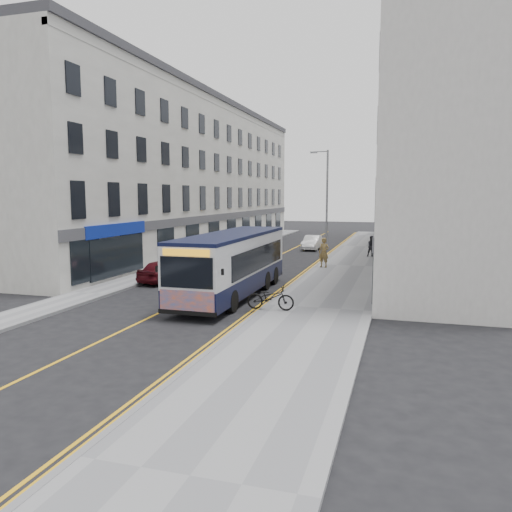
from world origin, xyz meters
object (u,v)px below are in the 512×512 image
Objects in this scene: city_bus at (232,262)px; pedestrian_near at (324,252)px; pedestrian_far at (372,246)px; car_maroon at (165,270)px; streetlamp at (326,201)px; car_white at (312,243)px; bicycle at (270,297)px.

city_bus is 5.39× the size of pedestrian_near.
pedestrian_far is 17.52m from car_maroon.
city_bus is at bearing -89.79° from pedestrian_near.
streetlamp reaches higher than pedestrian_far.
city_bus is at bearing -99.97° from streetlamp.
pedestrian_near reaches higher than pedestrian_far.
pedestrian_near is 1.21× the size of pedestrian_far.
car_maroon is (-7.74, -7.44, -0.45)m from pedestrian_near.
pedestrian_far reaches higher than car_maroon.
streetlamp is 13.53m from car_maroon.
car_white is (-2.80, 11.37, -0.47)m from pedestrian_near.
pedestrian_far is at bearing 83.65° from pedestrian_near.
bicycle is 0.52× the size of car_maroon.
streetlamp is 4.11× the size of pedestrian_near.
pedestrian_far is at bearing -11.80° from bicycle.
pedestrian_near is at bearing -82.58° from streetlamp.
pedestrian_far is 0.42× the size of car_maroon.
pedestrian_near reaches higher than car_white.
car_maroon is at bearing -103.81° from car_white.
pedestrian_far is (3.11, 3.33, -3.46)m from streetlamp.
bicycle is 19.73m from pedestrian_far.
car_maroon is (-7.54, 5.43, 0.01)m from bicycle.
car_maroon reaches higher than bicycle.
streetlamp is 0.76× the size of city_bus.
bicycle is (0.23, -16.19, -3.74)m from streetlamp.
bicycle is at bearing -89.18° from streetlamp.
pedestrian_near is (2.80, 10.17, -0.57)m from city_bus.
streetlamp is 5.72m from pedestrian_far.
pedestrian_far is at bearing 46.93° from streetlamp.
car_white is 19.45m from car_maroon.
pedestrian_far reaches higher than bicycle.
pedestrian_far is 7.24m from car_white.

